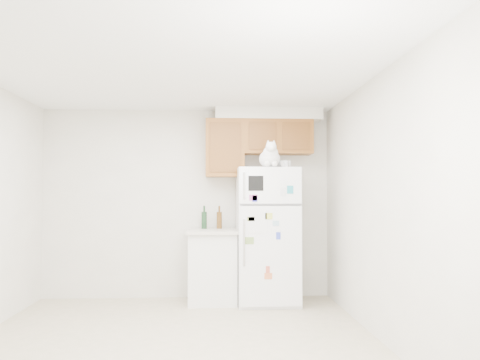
{
  "coord_description": "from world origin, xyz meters",
  "views": [
    {
      "loc": [
        0.34,
        -4.3,
        1.35
      ],
      "look_at": [
        0.68,
        1.55,
        1.55
      ],
      "focal_mm": 35.0,
      "sensor_mm": 36.0,
      "label": 1
    }
  ],
  "objects": [
    {
      "name": "bottle_green",
      "position": [
        0.23,
        1.86,
        1.07
      ],
      "size": [
        0.07,
        0.07,
        0.3
      ],
      "primitive_type": null,
      "color": "#19381E",
      "rests_on": "base_counter"
    },
    {
      "name": "storage_box_back",
      "position": [
        1.23,
        1.63,
        1.75
      ],
      "size": [
        0.21,
        0.17,
        0.1
      ],
      "primitive_type": "cube",
      "rotation": [
        0.0,
        0.0,
        0.24
      ],
      "color": "white",
      "rests_on": "refrigerator"
    },
    {
      "name": "storage_box_front",
      "position": [
        1.21,
        1.51,
        1.74
      ],
      "size": [
        0.18,
        0.15,
        0.09
      ],
      "primitive_type": "cube",
      "rotation": [
        0.0,
        0.0,
        -0.31
      ],
      "color": "white",
      "rests_on": "refrigerator"
    },
    {
      "name": "bottle_amber",
      "position": [
        0.43,
        1.86,
        1.07
      ],
      "size": [
        0.07,
        0.07,
        0.3
      ],
      "primitive_type": null,
      "color": "#593814",
      "rests_on": "base_counter"
    },
    {
      "name": "cat",
      "position": [
        1.04,
        1.36,
        1.82
      ],
      "size": [
        0.32,
        0.47,
        0.33
      ],
      "color": "white",
      "rests_on": "refrigerator"
    },
    {
      "name": "ground_plane",
      "position": [
        0.0,
        0.0,
        -0.01
      ],
      "size": [
        3.8,
        4.0,
        0.01
      ],
      "primitive_type": "cube",
      "color": "#C6B399"
    },
    {
      "name": "room_shell",
      "position": [
        0.12,
        0.24,
        1.67
      ],
      "size": [
        3.84,
        4.04,
        2.52
      ],
      "color": "silver",
      "rests_on": "ground_plane"
    },
    {
      "name": "refrigerator",
      "position": [
        1.03,
        1.61,
        0.85
      ],
      "size": [
        0.76,
        0.78,
        1.7
      ],
      "color": "white",
      "rests_on": "ground_plane"
    },
    {
      "name": "base_counter",
      "position": [
        0.34,
        1.68,
        0.46
      ],
      "size": [
        0.64,
        0.64,
        0.92
      ],
      "color": "white",
      "rests_on": "ground_plane"
    }
  ]
}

